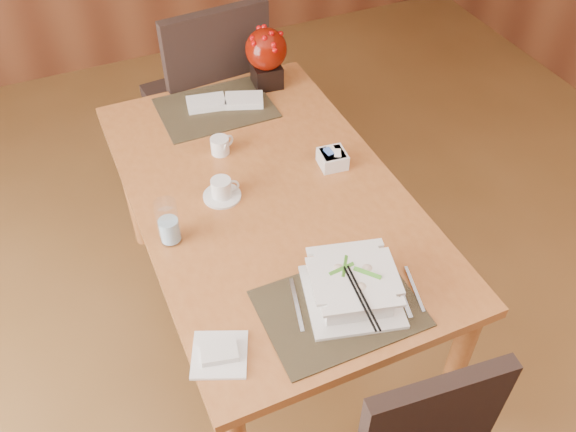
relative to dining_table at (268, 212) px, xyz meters
name	(u,v)px	position (x,y,z in m)	size (l,w,h in m)	color
dining_table	(268,212)	(0.00, 0.00, 0.00)	(0.90, 1.50, 0.75)	#AB622F
placemat_near	(339,308)	(0.00, -0.55, 0.10)	(0.45, 0.33, 0.01)	black
placemat_far	(216,108)	(0.00, 0.55, 0.10)	(0.45, 0.33, 0.01)	black
soup_setting	(353,287)	(0.05, -0.53, 0.15)	(0.33, 0.33, 0.11)	silver
coffee_cup	(222,190)	(-0.15, 0.04, 0.13)	(0.13, 0.13, 0.07)	silver
water_glass	(168,222)	(-0.37, -0.09, 0.18)	(0.07, 0.07, 0.16)	silver
creamer_jug	(220,146)	(-0.08, 0.27, 0.13)	(0.09, 0.09, 0.06)	silver
sugar_caddy	(332,159)	(0.27, 0.04, 0.13)	(0.09, 0.09, 0.06)	silver
berry_decor	(266,54)	(0.26, 0.63, 0.24)	(0.17, 0.17, 0.26)	black
napkins_far	(228,101)	(0.05, 0.55, 0.12)	(0.31, 0.11, 0.03)	silver
bread_plate	(220,355)	(-0.37, -0.56, 0.10)	(0.15, 0.15, 0.01)	silver
far_chair	(211,93)	(0.08, 0.89, -0.06)	(0.53, 0.53, 1.06)	black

